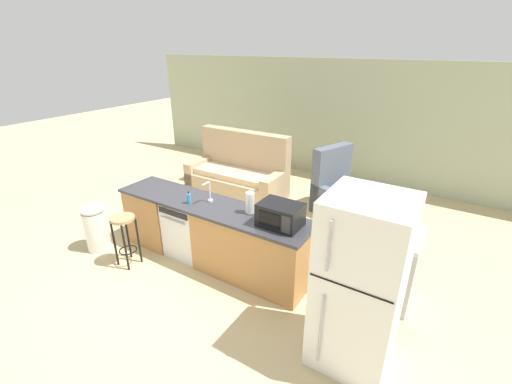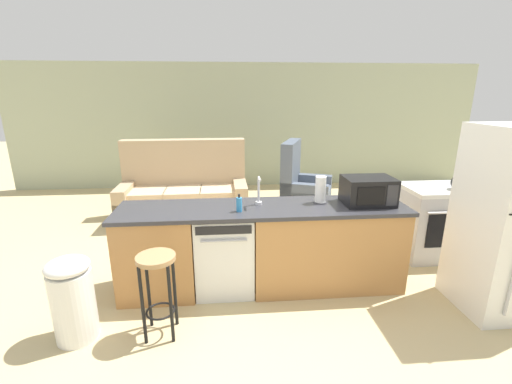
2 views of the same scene
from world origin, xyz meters
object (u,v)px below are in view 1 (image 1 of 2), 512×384
(stove_range, at_px, (382,263))
(paper_towel_roll, at_px, (250,203))
(microwave, at_px, (280,215))
(bar_stool, at_px, (125,230))
(couch, at_px, (239,175))
(kettle, at_px, (402,233))
(refrigerator, at_px, (359,285))
(soap_bottle, at_px, (189,198))
(armchair, at_px, (338,193))
(trash_bin, at_px, (96,227))
(dishwasher, at_px, (190,227))

(stove_range, relative_size, paper_towel_roll, 3.19)
(microwave, relative_size, bar_stool, 0.68)
(couch, bearing_deg, kettle, -27.49)
(refrigerator, distance_m, paper_towel_roll, 1.72)
(refrigerator, height_order, soap_bottle, refrigerator)
(microwave, xyz_separation_m, soap_bottle, (-1.33, -0.12, -0.07))
(armchair, bearing_deg, kettle, -55.71)
(refrigerator, relative_size, bar_stool, 2.36)
(stove_range, height_order, couch, couch)
(paper_towel_roll, xyz_separation_m, trash_bin, (-2.26, -0.75, -0.66))
(microwave, height_order, paper_towel_roll, paper_towel_roll)
(refrigerator, distance_m, armchair, 3.33)
(stove_range, relative_size, refrigerator, 0.51)
(paper_towel_roll, height_order, bar_stool, paper_towel_roll)
(dishwasher, height_order, couch, couch)
(stove_range, relative_size, bar_stool, 1.22)
(paper_towel_roll, xyz_separation_m, armchair, (0.35, 2.42, -0.69))
(armchair, bearing_deg, stove_range, -57.41)
(stove_range, xyz_separation_m, microwave, (-1.12, -0.55, 0.59))
(stove_range, distance_m, couch, 3.65)
(refrigerator, bearing_deg, armchair, 112.22)
(paper_towel_roll, bearing_deg, microwave, -9.43)
(microwave, height_order, bar_stool, microwave)
(kettle, bearing_deg, refrigerator, -99.85)
(soap_bottle, height_order, couch, couch)
(refrigerator, xyz_separation_m, trash_bin, (-3.85, -0.12, -0.50))
(bar_stool, distance_m, trash_bin, 0.72)
(paper_towel_roll, distance_m, bar_stool, 1.80)
(microwave, xyz_separation_m, couch, (-2.14, 2.21, -0.65))
(paper_towel_roll, bearing_deg, soap_bottle, -166.73)
(soap_bottle, bearing_deg, bar_stool, -141.43)
(microwave, bearing_deg, dishwasher, 179.95)
(kettle, relative_size, couch, 0.10)
(paper_towel_roll, relative_size, armchair, 0.24)
(dishwasher, xyz_separation_m, soap_bottle, (0.15, -0.12, 0.55))
(stove_range, bearing_deg, kettle, -36.68)
(kettle, distance_m, couch, 3.90)
(bar_stool, relative_size, trash_bin, 1.00)
(stove_range, distance_m, microwave, 1.38)
(soap_bottle, distance_m, couch, 2.53)
(stove_range, distance_m, bar_stool, 3.38)
(dishwasher, xyz_separation_m, refrigerator, (2.60, -0.55, 0.45))
(armchair, bearing_deg, trash_bin, -129.50)
(paper_towel_roll, bearing_deg, kettle, 11.07)
(stove_range, relative_size, armchair, 0.75)
(stove_range, height_order, armchair, armchair)
(stove_range, distance_m, soap_bottle, 2.59)
(paper_towel_roll, xyz_separation_m, soap_bottle, (-0.85, -0.20, -0.07))
(trash_bin, relative_size, armchair, 0.62)
(microwave, height_order, armchair, armchair)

